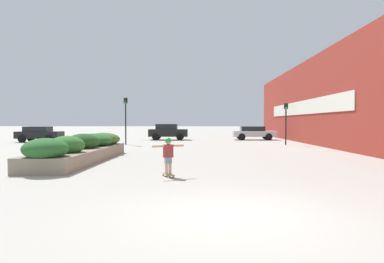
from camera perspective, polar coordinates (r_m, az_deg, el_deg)
name	(u,v)px	position (r m, az deg, el deg)	size (l,w,h in m)	color
ground_plane	(234,215)	(6.95, 7.03, -13.71)	(300.00, 300.00, 0.00)	#ADA89E
building_wall_right	(323,100)	(28.07, 20.94, 5.00)	(0.67, 45.32, 7.14)	maroon
planter_box	(84,148)	(17.14, -17.62, -2.62)	(2.09, 9.20, 1.29)	gray
skateboard	(168,175)	(11.55, -3.98, -7.21)	(0.50, 0.70, 0.10)	olive
skateboarder	(168,152)	(11.46, -3.99, -3.43)	(1.03, 0.61, 1.22)	tan
car_leftmost	(382,133)	(37.75, 29.08, -0.21)	(4.74, 2.06, 1.52)	navy
car_center_left	(39,134)	(34.47, -24.11, -0.34)	(3.97, 1.84, 1.44)	black
car_center_right	(254,133)	(36.15, 10.22, -0.17)	(4.39, 1.94, 1.40)	#BCBCC1
car_rightmost	(168,132)	(35.58, -4.02, -0.01)	(3.98, 1.90, 1.65)	black
traffic_light_left	(126,113)	(28.50, -11.01, 3.03)	(0.28, 0.30, 3.83)	black
traffic_light_right	(286,116)	(28.45, 15.39, 2.44)	(0.28, 0.30, 3.36)	black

